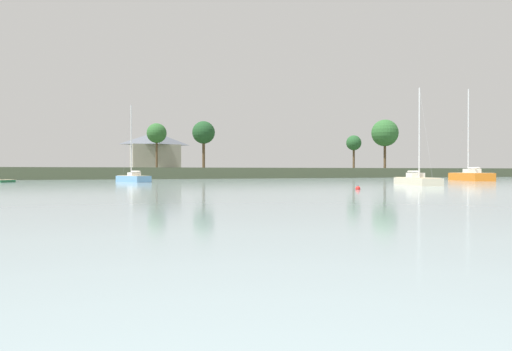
# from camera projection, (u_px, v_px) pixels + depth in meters

# --- Properties ---
(far_shore_bank) EXTENTS (205.02, 43.07, 2.04)m
(far_shore_bank) POSITION_uv_depth(u_px,v_px,m) (136.00, 173.00, 100.56)
(far_shore_bank) COLOR #4C563D
(far_shore_bank) RESTS_ON ground
(sailboat_orange) EXTENTS (6.45, 10.00, 14.31)m
(sailboat_orange) POSITION_uv_depth(u_px,v_px,m) (470.00, 179.00, 68.26)
(sailboat_orange) COLOR orange
(sailboat_orange) RESTS_ON ground
(dinghy_green) EXTENTS (2.41, 2.99, 0.48)m
(dinghy_green) POSITION_uv_depth(u_px,v_px,m) (5.00, 181.00, 58.16)
(dinghy_green) COLOR #236B3D
(dinghy_green) RESTS_ON ground
(sailboat_cream) EXTENTS (4.62, 8.20, 10.27)m
(sailboat_cream) POSITION_uv_depth(u_px,v_px,m) (417.00, 183.00, 47.38)
(sailboat_cream) COLOR beige
(sailboat_cream) RESTS_ON ground
(sailboat_skyblue) EXTENTS (3.81, 7.16, 10.60)m
(sailboat_skyblue) POSITION_uv_depth(u_px,v_px,m) (133.00, 180.00, 60.60)
(sailboat_skyblue) COLOR #669ECC
(sailboat_skyblue) RESTS_ON ground
(mooring_buoy_red) EXTENTS (0.39, 0.39, 0.44)m
(mooring_buoy_red) POSITION_uv_depth(u_px,v_px,m) (358.00, 189.00, 35.91)
(mooring_buoy_red) COLOR red
(mooring_buoy_red) RESTS_ON ground
(shore_tree_inland_a) EXTENTS (4.41, 4.41, 10.00)m
(shore_tree_inland_a) POSITION_uv_depth(u_px,v_px,m) (157.00, 133.00, 103.73)
(shore_tree_inland_a) COLOR brown
(shore_tree_inland_a) RESTS_ON far_shore_bank
(shore_tree_inland_c) EXTENTS (4.83, 4.83, 10.02)m
(shore_tree_inland_c) POSITION_uv_depth(u_px,v_px,m) (204.00, 133.00, 99.51)
(shore_tree_inland_c) COLOR brown
(shore_tree_inland_c) RESTS_ON far_shore_bank
(shore_tree_right) EXTENTS (3.59, 3.59, 7.89)m
(shore_tree_right) POSITION_uv_depth(u_px,v_px,m) (354.00, 143.00, 111.31)
(shore_tree_right) COLOR brown
(shore_tree_right) RESTS_ON far_shore_bank
(shore_tree_center_left) EXTENTS (6.61, 6.61, 12.08)m
(shore_tree_center_left) POSITION_uv_depth(u_px,v_px,m) (385.00, 133.00, 115.20)
(shore_tree_center_left) COLOR brown
(shore_tree_center_left) RESTS_ON far_shore_bank
(cottage_eastern) EXTENTS (11.99, 7.02, 8.65)m
(cottage_eastern) POSITION_uv_depth(u_px,v_px,m) (155.00, 150.00, 111.43)
(cottage_eastern) COLOR #9E998E
(cottage_eastern) RESTS_ON far_shore_bank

